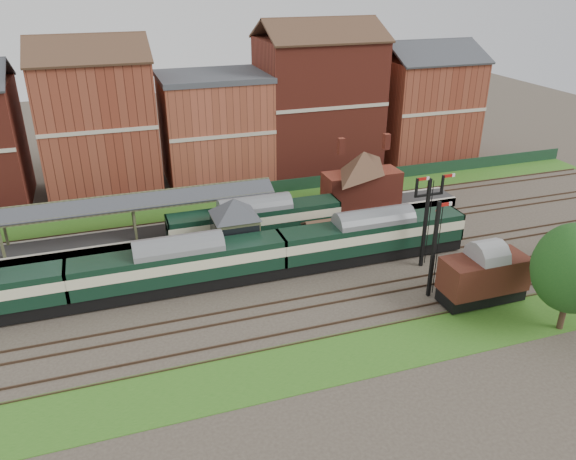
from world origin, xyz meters
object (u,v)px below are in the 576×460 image
object	(u,v)px
semaphore_bracket	(426,217)
dmu_train	(180,265)
goods_van_a	(484,276)
signal_box	(235,229)
platform_railcar	(255,221)

from	to	relation	value
semaphore_bracket	dmu_train	world-z (taller)	semaphore_bracket
semaphore_bracket	goods_van_a	world-z (taller)	semaphore_bracket
signal_box	semaphore_bracket	bearing A→B (deg)	-20.92
signal_box	dmu_train	xyz separation A→B (m)	(-5.27, -3.25, -0.92)
goods_van_a	dmu_train	bearing A→B (deg)	157.39
semaphore_bracket	goods_van_a	xyz separation A→B (m)	(1.30, -6.50, -2.39)
platform_railcar	goods_van_a	bearing A→B (deg)	-48.57
goods_van_a	platform_railcar	bearing A→B (deg)	131.43
signal_box	semaphore_bracket	size ratio (longest dim) A/B	0.73
dmu_train	goods_van_a	xyz separation A→B (m)	(21.61, -9.00, -0.03)
signal_box	semaphore_bracket	xyz separation A→B (m)	(15.04, -5.75, 1.44)
signal_box	platform_railcar	bearing A→B (deg)	50.72
semaphore_bracket	platform_railcar	world-z (taller)	semaphore_bracket
signal_box	goods_van_a	distance (m)	20.44
goods_van_a	signal_box	bearing A→B (deg)	143.14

